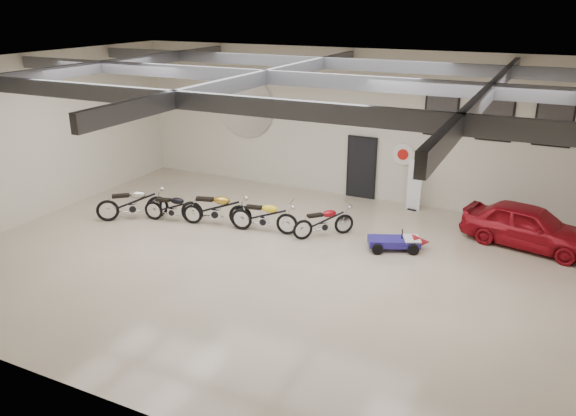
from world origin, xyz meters
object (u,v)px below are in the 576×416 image
at_px(banner_stand, 415,184).
at_px(motorcycle_gold, 216,208).
at_px(go_kart, 399,239).
at_px(vintage_car, 529,226).
at_px(motorcycle_yellow, 264,215).
at_px(motorcycle_silver, 132,202).
at_px(motorcycle_black, 173,207).
at_px(motorcycle_red, 324,221).

xyz_separation_m(banner_stand, motorcycle_gold, (-5.05, -3.92, -0.30)).
bearing_deg(go_kart, vintage_car, 5.45).
xyz_separation_m(motorcycle_yellow, go_kart, (3.92, 0.50, -0.21)).
bearing_deg(go_kart, motorcycle_gold, 162.85).
distance_m(banner_stand, motorcycle_gold, 6.40).
xyz_separation_m(motorcycle_gold, vintage_car, (8.60, 2.42, 0.03)).
xyz_separation_m(motorcycle_silver, motorcycle_yellow, (4.17, 0.85, -0.03)).
distance_m(motorcycle_black, motorcycle_red, 4.72).
relative_size(banner_stand, go_kart, 1.02).
bearing_deg(vintage_car, banner_stand, 79.91).
distance_m(motorcycle_yellow, vintage_car, 7.40).
bearing_deg(motorcycle_gold, motorcycle_black, 179.82).
xyz_separation_m(motorcycle_red, vintage_car, (5.34, 1.81, 0.12)).
height_order(motorcycle_gold, go_kart, motorcycle_gold).
bearing_deg(motorcycle_silver, motorcycle_red, -26.77).
bearing_deg(banner_stand, motorcycle_yellow, -123.21).
xyz_separation_m(motorcycle_yellow, motorcycle_red, (1.71, 0.45, -0.04)).
relative_size(go_kart, vintage_car, 0.48).
height_order(banner_stand, motorcycle_silver, banner_stand).
bearing_deg(banner_stand, motorcycle_black, -136.83).
bearing_deg(motorcycle_silver, banner_stand, -8.22).
xyz_separation_m(motorcycle_gold, go_kart, (5.47, 0.66, -0.26)).
bearing_deg(go_kart, motorcycle_yellow, 163.22).
height_order(banner_stand, vintage_car, banner_stand).
bearing_deg(motorcycle_yellow, motorcycle_black, 179.22).
bearing_deg(motorcycle_gold, go_kart, -6.55).
bearing_deg(banner_stand, go_kart, -72.88).
xyz_separation_m(motorcycle_yellow, vintage_car, (7.04, 2.26, 0.08)).
distance_m(motorcycle_black, go_kart, 6.91).
height_order(motorcycle_red, go_kart, motorcycle_red).
xyz_separation_m(motorcycle_black, motorcycle_gold, (1.36, 0.32, 0.09)).
bearing_deg(motorcycle_gold, vintage_car, 2.33).
distance_m(motorcycle_silver, motorcycle_black, 1.30).
bearing_deg(vintage_car, motorcycle_yellow, 120.62).
height_order(banner_stand, go_kart, banner_stand).
relative_size(banner_stand, motorcycle_red, 0.95).
bearing_deg(motorcycle_red, motorcycle_black, 145.99).
bearing_deg(motorcycle_yellow, motorcycle_silver, -178.59).
height_order(banner_stand, motorcycle_black, banner_stand).
bearing_deg(motorcycle_yellow, vintage_car, 7.64).
bearing_deg(motorcycle_silver, motorcycle_black, -22.74).
bearing_deg(motorcycle_silver, go_kart, -29.81).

